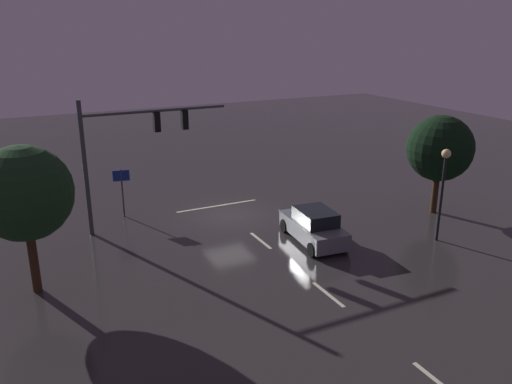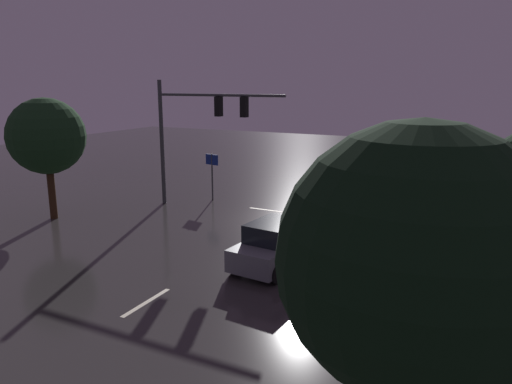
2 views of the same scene
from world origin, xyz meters
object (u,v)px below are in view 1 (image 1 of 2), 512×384
street_lamp_left_kerb (444,177)px  tree_left_far (440,149)px  car_approaching (314,226)px  tree_right_far (24,194)px  route_sign (122,183)px  traffic_signal_assembly (131,140)px

street_lamp_left_kerb → tree_left_far: size_ratio=0.83×
car_approaching → tree_right_far: 13.12m
car_approaching → tree_left_far: size_ratio=0.81×
route_sign → car_approaching: bearing=134.8°
tree_left_far → traffic_signal_assembly: bearing=-18.4°
street_lamp_left_kerb → route_sign: (13.23, -10.22, -1.32)m
car_approaching → traffic_signal_assembly: bearing=-38.4°
street_lamp_left_kerb → tree_right_far: bearing=-10.0°
tree_right_far → tree_left_far: bearing=179.7°
traffic_signal_assembly → street_lamp_left_kerb: size_ratio=1.62×
traffic_signal_assembly → street_lamp_left_kerb: bearing=147.1°
street_lamp_left_kerb → tree_left_far: bearing=-131.9°
traffic_signal_assembly → tree_right_far: size_ratio=1.26×
route_sign → tree_right_far: size_ratio=0.45×
street_lamp_left_kerb → route_sign: street_lamp_left_kerb is taller
traffic_signal_assembly → street_lamp_left_kerb: (-12.93, 8.37, -1.41)m
car_approaching → route_sign: route_sign is taller
route_sign → tree_right_far: (5.05, 6.98, 2.17)m
car_approaching → tree_left_far: bearing=-176.2°
traffic_signal_assembly → tree_right_far: (5.35, 5.13, -0.57)m
traffic_signal_assembly → tree_left_far: 16.61m
car_approaching → street_lamp_left_kerb: size_ratio=0.97×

